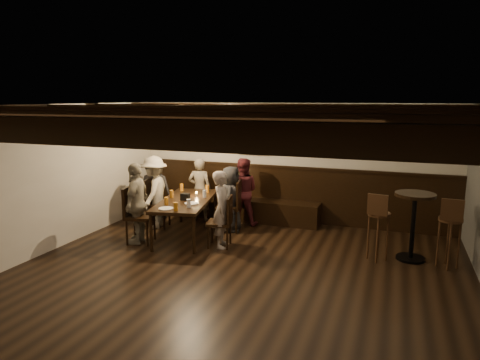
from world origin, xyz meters
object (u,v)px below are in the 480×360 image
at_px(chair_right_far, 221,231).
at_px(person_bench_left, 155,189).
at_px(person_bench_right, 242,191).
at_px(person_left_near, 155,192).
at_px(chair_left_far, 140,226).
at_px(person_bench_centre, 200,189).
at_px(person_right_far, 222,209).
at_px(chair_right_near, 230,215).
at_px(high_top_table, 414,216).
at_px(person_right_near, 231,199).
at_px(bar_stool_left, 378,235).
at_px(dining_table, 186,202).
at_px(bar_stool_right, 449,242).
at_px(chair_left_near, 157,213).
at_px(person_left_far, 137,203).

height_order(chair_right_far, person_bench_left, person_bench_left).
bearing_deg(person_bench_right, person_left_near, 15.26).
height_order(chair_left_far, chair_right_far, chair_left_far).
bearing_deg(chair_right_far, person_bench_centre, 25.59).
relative_size(person_bench_right, person_left_near, 0.95).
distance_m(person_bench_left, person_bench_right, 1.80).
distance_m(chair_right_far, person_right_far, 0.39).
xyz_separation_m(chair_right_near, person_bench_centre, (-0.83, 0.44, 0.36)).
bearing_deg(high_top_table, person_right_near, 172.65).
bearing_deg(person_right_far, bar_stool_left, -95.99).
bearing_deg(bar_stool_left, person_right_far, -164.45).
xyz_separation_m(chair_left_far, person_right_near, (1.25, 1.19, 0.32)).
height_order(dining_table, person_left_near, person_left_near).
distance_m(person_bench_right, bar_stool_right, 3.79).
xyz_separation_m(chair_right_far, high_top_table, (3.04, 0.48, 0.43)).
distance_m(chair_right_near, bar_stool_left, 2.79).
relative_size(chair_right_near, person_right_far, 0.74).
relative_size(person_bench_right, person_right_far, 1.02).
distance_m(dining_table, person_bench_right, 1.27).
distance_m(chair_left_far, bar_stool_right, 4.98).
bearing_deg(bar_stool_left, person_bench_left, -179.68).
bearing_deg(high_top_table, person_bench_left, 174.06).
bearing_deg(person_bench_centre, person_bench_right, 170.54).
height_order(bar_stool_left, bar_stool_right, same).
distance_m(chair_left_near, high_top_table, 4.65).
xyz_separation_m(dining_table, bar_stool_right, (4.33, 0.03, -0.23)).
relative_size(chair_left_near, person_right_near, 0.76).
bearing_deg(person_bench_right, person_left_far, 39.29).
distance_m(chair_left_near, person_bench_right, 1.72).
xyz_separation_m(person_left_near, bar_stool_right, (5.16, -0.26, -0.30)).
bearing_deg(person_right_far, bar_stool_right, -96.88).
relative_size(person_bench_centre, person_left_near, 0.93).
bearing_deg(high_top_table, chair_right_near, 172.82).
height_order(dining_table, person_left_far, person_left_far).
relative_size(chair_right_far, bar_stool_right, 0.81).
bearing_deg(chair_right_near, high_top_table, -109.16).
distance_m(chair_left_far, high_top_table, 4.53).
height_order(person_bench_left, person_left_near, person_left_near).
relative_size(chair_left_far, person_bench_right, 0.74).
xyz_separation_m(person_bench_left, person_bench_centre, (0.85, 0.33, -0.01)).
height_order(person_left_near, person_right_far, person_left_near).
bearing_deg(bar_stool_right, person_left_far, -168.26).
bearing_deg(chair_left_far, person_bench_right, 129.79).
bearing_deg(chair_right_far, bar_stool_right, -96.82).
xyz_separation_m(person_bench_right, bar_stool_right, (3.64, -1.04, -0.27)).
height_order(person_bench_centre, person_right_near, person_bench_centre).
bearing_deg(person_left_near, person_bench_centre, 128.66).
bearing_deg(person_bench_left, chair_right_near, 164.48).
height_order(chair_left_near, person_right_near, person_right_near).
xyz_separation_m(person_left_far, bar_stool_left, (3.97, 0.57, -0.30)).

